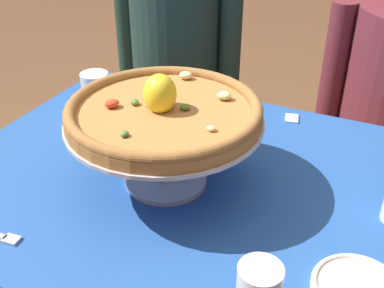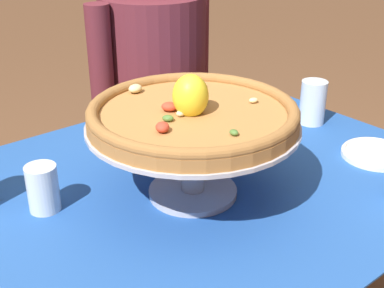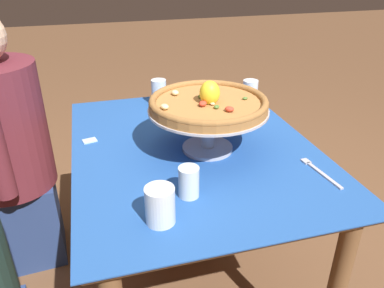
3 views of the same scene
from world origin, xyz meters
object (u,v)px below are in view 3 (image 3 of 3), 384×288
at_px(side_plate, 209,101).
at_px(sugar_packet, 90,141).
at_px(pizza_stand, 208,120).
at_px(diner_right, 7,153).
at_px(water_glass_front_right, 250,97).
at_px(water_glass_side_left, 189,183).
at_px(water_glass_side_right, 159,94).
at_px(dinner_fork, 319,171).
at_px(pizza, 208,103).
at_px(water_glass_back_left, 160,208).

distance_m(side_plate, sugar_packet, 0.61).
relative_size(pizza_stand, diner_right, 0.35).
bearing_deg(sugar_packet, pizza_stand, -113.67).
xyz_separation_m(water_glass_front_right, diner_right, (0.15, 1.05, -0.20)).
bearing_deg(water_glass_side_left, side_plate, -22.18).
bearing_deg(pizza_stand, water_glass_side_right, 9.58).
xyz_separation_m(side_plate, dinner_fork, (-0.68, -0.16, -0.01)).
relative_size(water_glass_side_left, water_glass_side_right, 0.81).
xyz_separation_m(water_glass_side_left, dinner_fork, (0.01, -0.44, -0.04)).
distance_m(pizza_stand, diner_right, 0.92).
relative_size(dinner_fork, diner_right, 0.17).
xyz_separation_m(pizza_stand, water_glass_side_right, (0.48, 0.08, -0.06)).
height_order(dinner_fork, sugar_packet, dinner_fork).
distance_m(pizza, dinner_fork, 0.43).
relative_size(pizza_stand, dinner_fork, 2.14).
bearing_deg(diner_right, sugar_packet, -127.47).
bearing_deg(water_glass_side_right, dinner_fork, -152.29).
distance_m(water_glass_side_right, side_plate, 0.23).
xyz_separation_m(dinner_fork, sugar_packet, (0.42, 0.71, -0.00)).
bearing_deg(water_glass_front_right, diner_right, 82.13).
xyz_separation_m(water_glass_back_left, water_glass_front_right, (0.66, -0.53, 0.01)).
height_order(pizza, water_glass_back_left, pizza).
relative_size(pizza, side_plate, 2.59).
relative_size(pizza, sugar_packet, 8.11).
bearing_deg(pizza_stand, water_glass_front_right, -43.70).
relative_size(pizza, water_glass_side_left, 4.30).
bearing_deg(diner_right, water_glass_front_right, -97.87).
xyz_separation_m(pizza, water_glass_side_left, (-0.26, 0.14, -0.14)).
bearing_deg(dinner_fork, water_glass_front_right, 0.95).
bearing_deg(diner_right, water_glass_side_right, -87.46).
bearing_deg(water_glass_back_left, water_glass_side_right, -10.94).
height_order(water_glass_side_right, dinner_fork, water_glass_side_right).
bearing_deg(pizza_stand, water_glass_back_left, 145.52).
distance_m(water_glass_back_left, diner_right, 0.98).
height_order(water_glass_side_left, water_glass_front_right, water_glass_front_right).
height_order(water_glass_back_left, water_glass_front_right, water_glass_front_right).
height_order(water_glass_side_left, water_glass_side_right, water_glass_side_right).
bearing_deg(water_glass_side_left, sugar_packet, 31.51).
bearing_deg(pizza, side_plate, -18.26).
xyz_separation_m(pizza_stand, water_glass_back_left, (-0.35, 0.24, -0.07)).
bearing_deg(sugar_packet, water_glass_front_right, -79.75).
bearing_deg(water_glass_front_right, pizza, 136.31).
xyz_separation_m(water_glass_side_left, diner_right, (0.71, 0.62, -0.18)).
distance_m(water_glass_side_right, water_glass_front_right, 0.41).
bearing_deg(side_plate, sugar_packet, 115.07).
xyz_separation_m(pizza_stand, pizza, (-0.00, 0.00, 0.06)).
bearing_deg(side_plate, water_glass_side_right, 78.86).
xyz_separation_m(water_glass_back_left, dinner_fork, (0.11, -0.54, -0.04)).
bearing_deg(sugar_packet, water_glass_side_right, -47.19).
height_order(pizza_stand, water_glass_side_right, pizza_stand).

